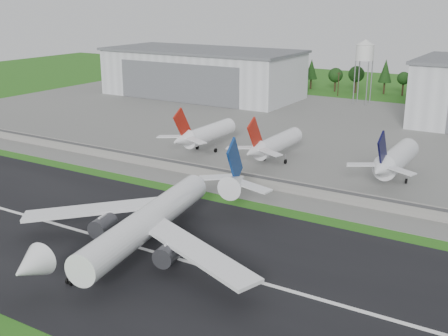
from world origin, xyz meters
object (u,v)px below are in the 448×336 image
Objects in this scene: main_airliner at (146,229)px; parked_jet_red_b at (273,144)px; parked_jet_red_a at (204,134)px; parked_jet_navy at (393,160)px.

parked_jet_red_b is (-6.16, 66.94, 0.99)m from main_airliner.
parked_jet_red_b is at bearing -0.04° from parked_jet_red_a.
main_airliner is at bearing -113.52° from parked_jet_navy.
parked_jet_navy is (59.83, 0.06, 0.35)m from parked_jet_red_a.
parked_jet_red_b is (24.51, -0.02, -0.09)m from parked_jet_red_a.
parked_jet_red_b is 1.00× the size of parked_jet_navy.
main_airliner is 1.89× the size of parked_jet_red_a.
parked_jet_red_a is at bearing -75.38° from main_airliner.
main_airliner is 73.65m from parked_jet_red_a.
parked_jet_red_b is 35.33m from parked_jet_navy.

